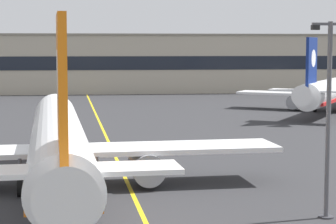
{
  "coord_description": "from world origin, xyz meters",
  "views": [
    {
      "loc": [
        -1.89,
        -35.14,
        10.2
      ],
      "look_at": [
        3.08,
        9.17,
        5.77
      ],
      "focal_mm": 72.53,
      "sensor_mm": 36.0,
      "label": 1
    }
  ],
  "objects_px": {
    "apron_lamp_post": "(328,116)",
    "safety_cone_by_nose_gear": "(77,149)",
    "airliner_foreground": "(58,142)",
    "airliner_background": "(335,91)"
  },
  "relations": [
    {
      "from": "apron_lamp_post",
      "to": "safety_cone_by_nose_gear",
      "type": "relative_size",
      "value": 20.97
    },
    {
      "from": "airliner_foreground",
      "to": "airliner_background",
      "type": "height_order",
      "value": "airliner_foreground"
    },
    {
      "from": "apron_lamp_post",
      "to": "safety_cone_by_nose_gear",
      "type": "height_order",
      "value": "apron_lamp_post"
    },
    {
      "from": "apron_lamp_post",
      "to": "safety_cone_by_nose_gear",
      "type": "xyz_separation_m",
      "value": [
        -15.15,
        26.92,
        -5.8
      ]
    },
    {
      "from": "airliner_foreground",
      "to": "airliner_background",
      "type": "relative_size",
      "value": 1.18
    },
    {
      "from": "airliner_background",
      "to": "apron_lamp_post",
      "type": "bearing_deg",
      "value": -110.53
    },
    {
      "from": "airliner_background",
      "to": "safety_cone_by_nose_gear",
      "type": "relative_size",
      "value": 64.21
    },
    {
      "from": "airliner_foreground",
      "to": "safety_cone_by_nose_gear",
      "type": "distance_m",
      "value": 17.43
    },
    {
      "from": "airliner_foreground",
      "to": "apron_lamp_post",
      "type": "relative_size",
      "value": 3.6
    },
    {
      "from": "airliner_foreground",
      "to": "airliner_background",
      "type": "xyz_separation_m",
      "value": [
        39.12,
        51.69,
        -0.14
      ]
    }
  ]
}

